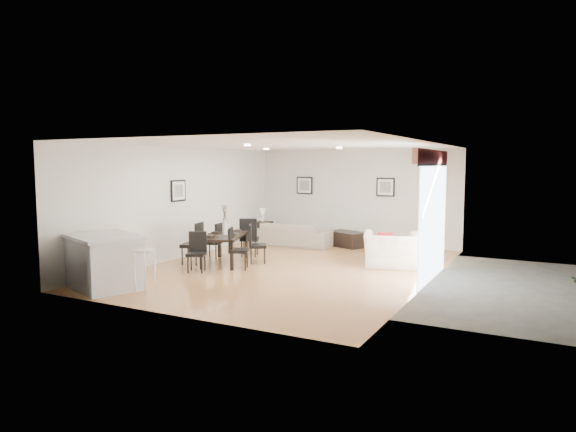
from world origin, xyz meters
The scene contains 26 objects.
ground centered at (0.00, 0.00, 0.00)m, with size 8.00×8.00×0.00m, color tan.
wall_back centered at (0.00, 4.00, 1.35)m, with size 6.00×0.04×2.70m, color silver.
wall_front centered at (0.00, -4.00, 1.35)m, with size 6.00×0.04×2.70m, color silver.
wall_left centered at (-3.00, 0.00, 1.35)m, with size 0.04×8.00×2.70m, color silver.
wall_right centered at (3.00, 0.00, 1.35)m, with size 0.04×8.00×2.70m, color silver.
ceiling centered at (0.00, 0.00, 2.70)m, with size 6.00×8.00×0.02m, color white.
sofa centered at (-1.39, 2.81, 0.32)m, with size 2.18×0.85×0.64m, color gray.
armchair centered at (1.91, 1.14, 0.39)m, with size 1.19×1.04×0.77m, color beige.
dining_table centered at (-1.61, -0.22, 0.60)m, with size 1.31×1.78×0.67m.
dining_chair_wnear centered at (-2.18, -0.60, 0.54)m, with size 0.53×0.53×0.96m.
dining_chair_wfar centered at (-2.18, 0.19, 0.48)m, with size 0.46×0.46×0.86m.
dining_chair_enear centered at (-1.04, -0.66, 0.51)m, with size 0.54×0.54×0.91m.
dining_chair_efar centered at (-1.04, 0.14, 0.50)m, with size 0.55×0.55×0.89m.
dining_chair_head centered at (-1.65, -1.23, 0.48)m, with size 0.51×0.51×0.85m.
dining_chair_foot centered at (-1.58, 0.77, 0.54)m, with size 0.56×0.56×0.96m.
vase centered at (-1.61, -0.22, 0.96)m, with size 0.90×1.38×0.70m.
coffee_table centered at (-0.01, 3.38, 0.21)m, with size 1.04×0.62×0.42m, color black.
side_table centered at (-2.57, 3.14, 0.30)m, with size 0.44×0.44×0.59m, color black.
table_lamp centered at (-2.57, 3.14, 0.85)m, with size 0.21×0.21×0.39m.
cushion centered at (1.80, 1.03, 0.61)m, with size 0.34×0.11×0.34m, color #AE1622.
kitchen_island centered at (-2.23, -3.23, 0.51)m, with size 1.72×1.53×1.00m.
bar_stool centered at (-1.24, -3.23, 0.69)m, with size 0.37×0.37×0.80m.
framed_print_back_left centered at (-1.60, 3.97, 1.65)m, with size 0.52×0.04×0.52m.
framed_print_back_right centered at (0.90, 3.97, 1.65)m, with size 0.52×0.04×0.52m.
framed_print_left_wall centered at (-2.97, -0.20, 1.65)m, with size 0.04×0.52×0.52m.
sliding_door centered at (2.96, 0.30, 1.66)m, with size 0.12×2.70×2.57m.
Camera 1 is at (5.09, -9.93, 2.29)m, focal length 32.00 mm.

